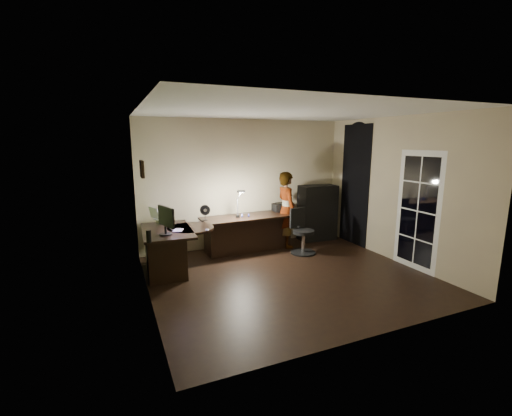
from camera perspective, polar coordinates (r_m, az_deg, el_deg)
name	(u,v)px	position (r m, az deg, el deg)	size (l,w,h in m)	color
floor	(288,276)	(5.94, 5.43, -11.28)	(4.50, 4.00, 0.01)	black
ceiling	(292,111)	(5.51, 5.96, 15.77)	(4.50, 4.00, 0.01)	silver
wall_back	(245,184)	(7.37, -1.85, 4.08)	(4.50, 0.01, 2.70)	tan
wall_front	(379,225)	(3.96, 19.77, -2.72)	(4.50, 0.01, 2.70)	tan
wall_left	(145,208)	(4.91, -18.07, -0.04)	(0.01, 4.00, 2.70)	tan
wall_right	(396,190)	(6.93, 22.28, 2.81)	(0.01, 4.00, 2.70)	tan
green_wall_overlay	(146,208)	(4.91, -17.90, -0.02)	(0.00, 4.00, 2.70)	#4D602F
arched_doorway	(355,185)	(7.77, 16.16, 3.64)	(0.01, 0.90, 2.60)	black
french_door	(418,211)	(6.60, 25.34, -0.47)	(0.02, 0.92, 2.10)	white
framed_picture	(142,169)	(5.29, -18.48, 6.19)	(0.04, 0.30, 0.25)	black
desk_left	(168,251)	(6.16, -14.45, -6.93)	(0.81, 1.32, 0.76)	black
desk_right	(249,233)	(7.10, -1.12, -4.25)	(1.98, 0.69, 0.74)	black
cabinet	(317,213)	(7.99, 10.19, -0.77)	(0.84, 0.42, 1.26)	black
laptop_stand	(163,221)	(6.50, -15.20, -2.09)	(0.21, 0.18, 0.09)	silver
laptop	(163,213)	(6.46, -15.27, -0.79)	(0.32, 0.30, 0.22)	silver
monitor	(165,225)	(5.69, -14.89, -2.68)	(0.10, 0.50, 0.33)	black
mouse	(207,230)	(5.80, -8.15, -3.63)	(0.06, 0.10, 0.04)	silver
phone	(173,229)	(6.03, -13.73, -3.43)	(0.07, 0.14, 0.01)	black
pen	(175,229)	(6.02, -13.29, -3.42)	(0.01, 0.12, 0.01)	black
speaker	(149,236)	(5.33, -17.44, -4.52)	(0.07, 0.07, 0.19)	black
notepad	(178,230)	(5.93, -12.84, -3.61)	(0.15, 0.21, 0.01)	silver
desk_fan	(205,213)	(6.68, -8.51, -0.77)	(0.20, 0.11, 0.31)	black
headphones	(245,215)	(6.91, -1.81, -1.19)	(0.18, 0.08, 0.09)	navy
printer	(282,207)	(7.52, 4.41, 0.15)	(0.40, 0.31, 0.18)	black
desk_lamp	(237,203)	(6.81, -3.10, 0.87)	(0.15, 0.28, 0.61)	black
office_chair	(304,232)	(6.98, 7.93, -3.92)	(0.51, 0.51, 0.91)	black
person	(286,210)	(7.32, 5.09, -0.29)	(0.58, 0.39, 1.62)	#D8A88C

